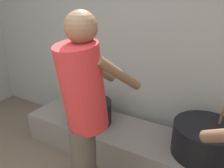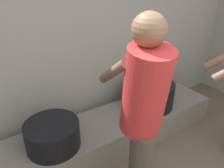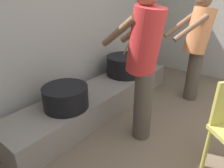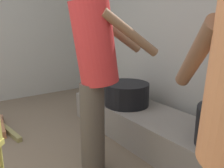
# 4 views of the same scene
# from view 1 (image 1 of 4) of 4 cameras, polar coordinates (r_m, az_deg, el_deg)

# --- Properties ---
(block_enclosure_rear) EXTENTS (5.30, 0.20, 2.42)m
(block_enclosure_rear) POSITION_cam_1_polar(r_m,az_deg,el_deg) (2.64, 8.62, 10.67)
(block_enclosure_rear) COLOR #9E998E
(block_enclosure_rear) RESTS_ON ground_plane
(hearth_ledge) EXTENTS (2.74, 0.60, 0.33)m
(hearth_ledge) POSITION_cam_1_polar(r_m,az_deg,el_deg) (2.55, 6.92, -15.58)
(hearth_ledge) COLOR slate
(hearth_ledge) RESTS_ON ground_plane
(cooking_pot_main) EXTENTS (0.58, 0.58, 0.75)m
(cooking_pot_main) POSITION_cam_1_polar(r_m,az_deg,el_deg) (2.27, 22.25, -12.79)
(cooking_pot_main) COLOR black
(cooking_pot_main) RESTS_ON hearth_ledge
(cooking_pot_secondary) EXTENTS (0.50, 0.50, 0.25)m
(cooking_pot_secondary) POSITION_cam_1_polar(r_m,az_deg,el_deg) (2.62, -5.70, -6.91)
(cooking_pot_secondary) COLOR black
(cooking_pot_secondary) RESTS_ON hearth_ledge
(cook_in_red_shirt) EXTENTS (0.44, 0.72, 1.61)m
(cook_in_red_shirt) POSITION_cam_1_polar(r_m,az_deg,el_deg) (1.66, -6.95, -6.36)
(cook_in_red_shirt) COLOR #4C4238
(cook_in_red_shirt) RESTS_ON ground_plane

